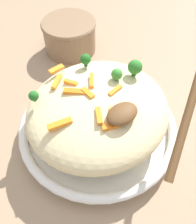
{
  "coord_description": "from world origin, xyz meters",
  "views": [
    {
      "loc": [
        0.18,
        0.22,
        0.43
      ],
      "look_at": [
        0.0,
        0.0,
        0.07
      ],
      "focal_mm": 39.77,
      "sensor_mm": 36.0,
      "label": 1
    }
  ],
  "objects": [
    {
      "name": "ground_plane",
      "position": [
        0.0,
        0.0,
        0.0
      ],
      "size": [
        2.4,
        2.4,
        0.0
      ],
      "primitive_type": "plane",
      "color": "#9E7F60"
    },
    {
      "name": "serving_bowl",
      "position": [
        0.0,
        0.0,
        0.02
      ],
      "size": [
        0.31,
        0.31,
        0.04
      ],
      "color": "white",
      "rests_on": "ground_plane"
    },
    {
      "name": "pasta_mound",
      "position": [
        0.0,
        0.0,
        0.08
      ],
      "size": [
        0.27,
        0.25,
        0.09
      ],
      "primitive_type": "ellipsoid",
      "color": "beige",
      "rests_on": "serving_bowl"
    },
    {
      "name": "carrot_piece_0",
      "position": [
        0.02,
        -0.05,
        0.12
      ],
      "size": [
        0.02,
        0.03,
        0.01
      ],
      "primitive_type": "cube",
      "rotation": [
        0.0,
        0.0,
        2.04
      ],
      "color": "orange",
      "rests_on": "pasta_mound"
    },
    {
      "name": "carrot_piece_1",
      "position": [
        0.03,
        0.04,
        0.12
      ],
      "size": [
        0.02,
        0.03,
        0.01
      ],
      "primitive_type": "cube",
      "rotation": [
        0.0,
        0.0,
        4.14
      ],
      "color": "orange",
      "rests_on": "pasta_mound"
    },
    {
      "name": "carrot_piece_2",
      "position": [
        0.01,
        -0.01,
        0.12
      ],
      "size": [
        0.01,
        0.03,
        0.01
      ],
      "primitive_type": "cube",
      "rotation": [
        0.0,
        0.0,
        1.58
      ],
      "color": "orange",
      "rests_on": "pasta_mound"
    },
    {
      "name": "carrot_piece_3",
      "position": [
        0.02,
        -0.1,
        0.12
      ],
      "size": [
        0.03,
        0.01,
        0.01
      ],
      "primitive_type": "cube",
      "rotation": [
        0.0,
        0.0,
        6.27
      ],
      "color": "orange",
      "rests_on": "pasta_mound"
    },
    {
      "name": "carrot_piece_4",
      "position": [
        0.08,
        0.01,
        0.12
      ],
      "size": [
        0.04,
        0.02,
        0.01
      ],
      "primitive_type": "cube",
      "rotation": [
        0.0,
        0.0,
        6.01
      ],
      "color": "orange",
      "rests_on": "pasta_mound"
    },
    {
      "name": "carrot_piece_5",
      "position": [
        -0.03,
        0.01,
        0.12
      ],
      "size": [
        0.03,
        0.01,
        0.01
      ],
      "primitive_type": "cube",
      "rotation": [
        0.0,
        0.0,
        3.26
      ],
      "color": "orange",
      "rests_on": "pasta_mound"
    },
    {
      "name": "carrot_piece_6",
      "position": [
        0.03,
        -0.07,
        0.12
      ],
      "size": [
        0.03,
        0.03,
        0.01
      ],
      "primitive_type": "cube",
      "rotation": [
        0.0,
        0.0,
        0.6
      ],
      "color": "orange",
      "rests_on": "pasta_mound"
    },
    {
      "name": "carrot_piece_7",
      "position": [
        0.03,
        -0.03,
        0.12
      ],
      "size": [
        0.04,
        0.04,
        0.01
      ],
      "primitive_type": "cube",
      "rotation": [
        0.0,
        0.0,
        2.33
      ],
      "color": "orange",
      "rests_on": "pasta_mound"
    },
    {
      "name": "carrot_piece_8",
      "position": [
        -0.01,
        -0.03,
        0.12
      ],
      "size": [
        0.03,
        0.03,
        0.01
      ],
      "primitive_type": "cube",
      "rotation": [
        0.0,
        0.0,
        0.89
      ],
      "color": "orange",
      "rests_on": "pasta_mound"
    },
    {
      "name": "carrot_piece_9",
      "position": [
        0.03,
        0.06,
        0.12
      ],
      "size": [
        0.03,
        0.02,
        0.01
      ],
      "primitive_type": "cube",
      "rotation": [
        0.0,
        0.0,
        5.9
      ],
      "color": "orange",
      "rests_on": "pasta_mound"
    },
    {
      "name": "carrot_piece_10",
      "position": [
        0.0,
        0.05,
        0.12
      ],
      "size": [
        0.02,
        0.03,
        0.01
      ],
      "primitive_type": "cube",
      "rotation": [
        0.0,
        0.0,
        5.15
      ],
      "color": "orange",
      "rests_on": "pasta_mound"
    },
    {
      "name": "broccoli_floret_0",
      "position": [
        -0.04,
        -0.08,
        0.13
      ],
      "size": [
        0.02,
        0.02,
        0.03
      ],
      "color": "#205B1C",
      "rests_on": "pasta_mound"
    },
    {
      "name": "broccoli_floret_1",
      "position": [
        0.09,
        -0.06,
        0.12
      ],
      "size": [
        0.02,
        0.02,
        0.02
      ],
      "color": "#205B1C",
      "rests_on": "pasta_mound"
    },
    {
      "name": "broccoli_floret_2",
      "position": [
        -0.05,
        -0.01,
        0.13
      ],
      "size": [
        0.02,
        0.02,
        0.03
      ],
      "color": "#377928",
      "rests_on": "pasta_mound"
    },
    {
      "name": "broccoli_floret_3",
      "position": [
        -0.09,
        0.0,
        0.13
      ],
      "size": [
        0.03,
        0.03,
        0.03
      ],
      "color": "#296820",
      "rests_on": "pasta_mound"
    },
    {
      "name": "serving_spoon",
      "position": [
        -0.02,
        0.09,
        0.14
      ],
      "size": [
        0.17,
        0.15,
        0.09
      ],
      "color": "brown",
      "rests_on": "pasta_mound"
    },
    {
      "name": "companion_bowl",
      "position": [
        -0.13,
        -0.26,
        0.05
      ],
      "size": [
        0.14,
        0.14,
        0.08
      ],
      "color": "#8C6B4C",
      "rests_on": "ground_plane"
    }
  ]
}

